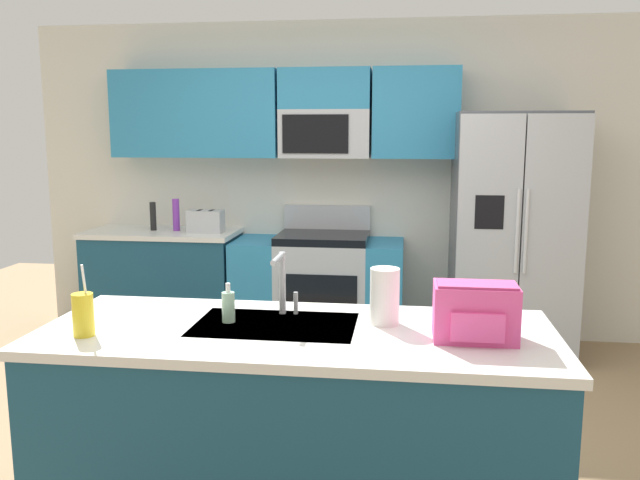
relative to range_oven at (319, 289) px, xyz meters
name	(u,v)px	position (x,y,z in m)	size (l,w,h in m)	color
ground_plane	(299,446)	(0.14, -1.80, -0.44)	(9.00, 9.00, 0.00)	#997A56
kitchen_wall_unit	(323,160)	(0.00, 0.28, 1.03)	(5.20, 0.43, 2.60)	silver
back_counter	(164,283)	(-1.31, 0.00, 0.01)	(1.24, 0.63, 0.90)	navy
range_oven	(319,289)	(0.00, 0.00, 0.00)	(1.36, 0.61, 1.10)	#B7BABF
refrigerator	(512,236)	(1.50, -0.07, 0.48)	(0.90, 0.76, 1.85)	#4C4F54
island_counter	(297,430)	(0.25, -2.54, 0.01)	(2.13, 0.85, 0.90)	navy
toaster	(206,221)	(-0.92, -0.05, 0.55)	(0.28, 0.16, 0.18)	#B7BABF
pepper_mill	(153,216)	(-1.38, 0.00, 0.57)	(0.05, 0.05, 0.23)	black
bottle_purple	(176,215)	(-1.19, 0.01, 0.59)	(0.06, 0.06, 0.26)	purple
sink_faucet	(282,278)	(0.16, -2.35, 0.62)	(0.08, 0.21, 0.28)	#B7BABF
drink_cup_yellow	(83,314)	(-0.57, -2.75, 0.54)	(0.08, 0.08, 0.29)	yellow
soap_dispenser	(228,306)	(-0.05, -2.48, 0.53)	(0.06, 0.06, 0.17)	#A5D8B2
paper_towel_roll	(385,296)	(0.61, -2.42, 0.58)	(0.12, 0.12, 0.24)	white
backpack	(475,311)	(0.97, -2.59, 0.57)	(0.32, 0.22, 0.23)	#EA4C93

